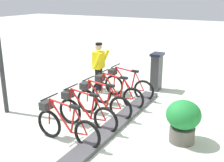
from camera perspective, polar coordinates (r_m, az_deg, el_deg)
ground_plane at (r=7.19m, az=1.32°, el=-8.69°), size 60.00×60.00×0.00m
dock_rail_base at (r=7.16m, az=1.32°, el=-8.33°), size 0.44×4.75×0.10m
payment_kiosk at (r=9.52m, az=9.10°, el=2.03°), size 0.36×0.52×1.28m
bike_docked_0 at (r=8.76m, az=2.96°, el=-0.76°), size 1.72×0.54×1.02m
bike_docked_1 at (r=8.09m, az=0.56°, el=-2.31°), size 1.72×0.54×1.02m
bike_docked_2 at (r=7.44m, az=-2.27°, el=-4.12°), size 1.72×0.54×1.02m
bike_docked_3 at (r=6.83m, az=-5.64°, el=-6.26°), size 1.72×0.54×1.02m
bike_docked_4 at (r=6.25m, az=-9.69°, el=-8.78°), size 1.72×0.54×1.02m
worker_near_rack at (r=9.15m, az=-2.70°, el=3.16°), size 0.47×0.63×1.66m
planter_bush at (r=6.33m, az=14.38°, el=-7.62°), size 0.76×0.76×0.97m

